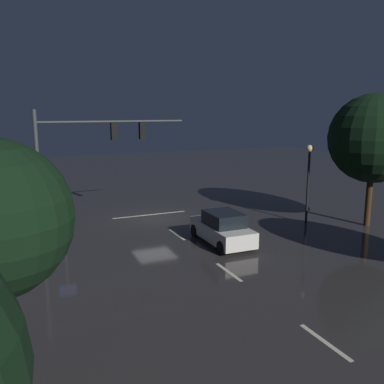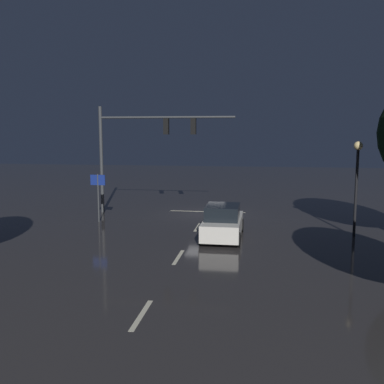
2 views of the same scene
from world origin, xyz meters
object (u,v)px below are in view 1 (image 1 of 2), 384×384
object	(u,v)px
car_approaching	(222,228)
route_sign	(63,206)
traffic_signal_assembly	(88,146)
tree_left_far	(374,139)
street_lamp_left_kerb	(309,169)

from	to	relation	value
car_approaching	route_sign	world-z (taller)	route_sign
traffic_signal_assembly	tree_left_far	size ratio (longest dim) A/B	1.12
tree_left_far	route_sign	bearing A→B (deg)	-11.48
street_lamp_left_kerb	route_sign	bearing A→B (deg)	-6.36
tree_left_far	street_lamp_left_kerb	bearing A→B (deg)	-32.36
traffic_signal_assembly	car_approaching	xyz separation A→B (m)	(-5.62, 6.08, -4.00)
street_lamp_left_kerb	traffic_signal_assembly	bearing A→B (deg)	-20.91
traffic_signal_assembly	route_sign	xyz separation A→B (m)	(1.91, 3.08, -2.76)
route_sign	tree_left_far	world-z (taller)	tree_left_far
tree_left_far	car_approaching	bearing A→B (deg)	-2.86
street_lamp_left_kerb	tree_left_far	size ratio (longest dim) A/B	0.62
car_approaching	route_sign	size ratio (longest dim) A/B	1.55
car_approaching	traffic_signal_assembly	bearing A→B (deg)	-47.22
car_approaching	street_lamp_left_kerb	xyz separation A→B (m)	(-6.55, -1.42, 2.58)
route_sign	tree_left_far	xyz separation A→B (m)	(-17.09, 3.47, 3.17)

